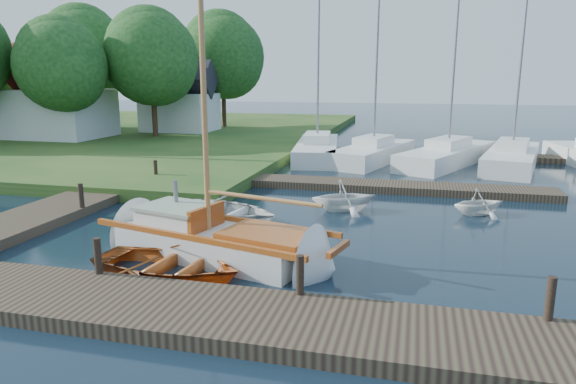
% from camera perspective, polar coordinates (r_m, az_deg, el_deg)
% --- Properties ---
extents(ground, '(160.00, 160.00, 0.00)m').
position_cam_1_polar(ground, '(15.34, 0.00, -4.38)').
color(ground, black).
rests_on(ground, ground).
extents(near_dock, '(18.00, 2.20, 0.30)m').
position_cam_1_polar(near_dock, '(9.96, -8.69, -13.32)').
color(near_dock, '#2E211A').
rests_on(near_dock, ground).
extents(left_dock, '(2.20, 18.00, 0.30)m').
position_cam_1_polar(left_dock, '(20.40, -20.88, -0.49)').
color(left_dock, '#2E211A').
rests_on(left_dock, ground).
extents(far_dock, '(14.00, 1.60, 0.30)m').
position_cam_1_polar(far_dock, '(21.23, 9.56, 0.66)').
color(far_dock, '#2E211A').
rests_on(far_dock, ground).
extents(pontoon, '(30.00, 1.60, 0.30)m').
position_cam_1_polar(pontoon, '(31.20, 25.90, 3.36)').
color(pontoon, '#2E211A').
rests_on(pontoon, ground).
extents(shore, '(50.00, 40.00, 0.50)m').
position_cam_1_polar(shore, '(48.24, -27.01, 6.21)').
color(shore, '#204718').
rests_on(shore, ground).
extents(mooring_post_1, '(0.16, 0.16, 0.80)m').
position_cam_1_polar(mooring_post_1, '(11.94, -20.37, -6.67)').
color(mooring_post_1, black).
rests_on(mooring_post_1, near_dock).
extents(mooring_post_2, '(0.16, 0.16, 0.80)m').
position_cam_1_polar(mooring_post_2, '(10.18, 1.34, -9.19)').
color(mooring_post_2, black).
rests_on(mooring_post_2, near_dock).
extents(mooring_post_3, '(0.16, 0.16, 0.80)m').
position_cam_1_polar(mooring_post_3, '(10.26, 27.12, -10.48)').
color(mooring_post_3, black).
rests_on(mooring_post_3, near_dock).
extents(mooring_post_4, '(0.16, 0.16, 0.80)m').
position_cam_1_polar(mooring_post_4, '(18.13, -21.99, -0.36)').
color(mooring_post_4, black).
rests_on(mooring_post_4, left_dock).
extents(mooring_post_5, '(0.16, 0.16, 0.80)m').
position_cam_1_polar(mooring_post_5, '(22.27, -14.49, 2.43)').
color(mooring_post_5, black).
rests_on(mooring_post_5, left_dock).
extents(sailboat, '(7.41, 3.68, 9.83)m').
position_cam_1_polar(sailboat, '(13.22, -7.50, -5.74)').
color(sailboat, silver).
rests_on(sailboat, ground).
extents(dinghy, '(3.85, 2.94, 0.75)m').
position_cam_1_polar(dinghy, '(12.22, -13.25, -7.39)').
color(dinghy, '#953911').
rests_on(dinghy, ground).
extents(tender_a, '(4.62, 3.69, 0.85)m').
position_cam_1_polar(tender_a, '(16.46, -7.92, -1.77)').
color(tender_a, silver).
rests_on(tender_a, ground).
extents(tender_b, '(2.87, 2.72, 1.19)m').
position_cam_1_polar(tender_b, '(17.65, 6.27, -0.19)').
color(tender_b, silver).
rests_on(tender_b, ground).
extents(tender_d, '(2.43, 2.34, 0.99)m').
position_cam_1_polar(tender_d, '(18.24, 20.48, -0.83)').
color(tender_d, silver).
rests_on(tender_d, ground).
extents(marina_boat_0, '(3.39, 8.84, 10.43)m').
position_cam_1_polar(marina_boat_0, '(29.40, 3.27, 4.93)').
color(marina_boat_0, silver).
rests_on(marina_boat_0, ground).
extents(marina_boat_1, '(4.32, 7.82, 10.84)m').
position_cam_1_polar(marina_boat_1, '(28.22, 9.47, 4.47)').
color(marina_boat_1, silver).
rests_on(marina_boat_1, ground).
extents(marina_boat_2, '(5.60, 8.77, 11.42)m').
position_cam_1_polar(marina_boat_2, '(28.30, 17.36, 4.09)').
color(marina_boat_2, silver).
rests_on(marina_boat_2, ground).
extents(marina_boat_3, '(4.03, 8.52, 12.44)m').
position_cam_1_polar(marina_boat_3, '(28.55, 23.62, 3.70)').
color(marina_boat_3, silver).
rests_on(marina_boat_3, ground).
extents(house_a, '(6.30, 5.00, 6.29)m').
position_cam_1_polar(house_a, '(38.36, -24.15, 9.26)').
color(house_a, silver).
rests_on(house_a, shore).
extents(house_c, '(5.25, 4.00, 5.28)m').
position_cam_1_polar(house_c, '(40.31, -11.92, 9.64)').
color(house_c, silver).
rests_on(house_c, shore).
extents(tree_2, '(5.83, 5.75, 7.82)m').
position_cam_1_polar(tree_2, '(35.58, -23.85, 12.81)').
color(tree_2, '#332114').
rests_on(tree_2, shore).
extents(tree_3, '(6.41, 6.38, 8.74)m').
position_cam_1_polar(tree_3, '(36.77, -14.91, 14.27)').
color(tree_3, '#332114').
rests_on(tree_3, shore).
extents(tree_4, '(7.01, 7.01, 9.66)m').
position_cam_1_polar(tree_4, '(44.42, -21.74, 14.18)').
color(tree_4, '#332114').
rests_on(tree_4, shore).
extents(tree_7, '(6.83, 6.83, 9.38)m').
position_cam_1_polar(tree_7, '(43.22, -7.26, 14.79)').
color(tree_7, '#332114').
rests_on(tree_7, shore).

